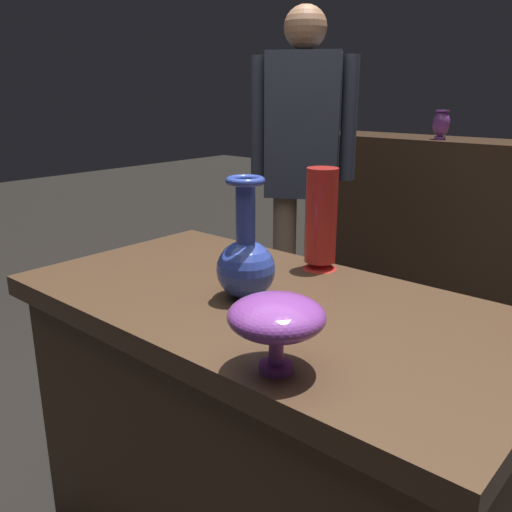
{
  "coord_description": "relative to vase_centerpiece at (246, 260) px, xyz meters",
  "views": [
    {
      "loc": [
        0.75,
        -0.9,
        1.26
      ],
      "look_at": [
        -0.02,
        -0.01,
        0.9
      ],
      "focal_mm": 38.38,
      "sensor_mm": 36.0,
      "label": 1
    }
  ],
  "objects": [
    {
      "name": "vase_left_accent",
      "position": [
        0.27,
        -0.22,
        0.01
      ],
      "size": [
        0.16,
        0.16,
        0.13
      ],
      "color": "#7A388E",
      "rests_on": "display_plinth"
    },
    {
      "name": "vase_tall_behind",
      "position": [
        0.01,
        0.29,
        0.04
      ],
      "size": [
        0.09,
        0.09,
        0.27
      ],
      "color": "red",
      "rests_on": "display_plinth"
    },
    {
      "name": "vase_centerpiece",
      "position": [
        0.0,
        0.0,
        0.0
      ],
      "size": [
        0.13,
        0.13,
        0.28
      ],
      "color": "#2D429E",
      "rests_on": "display_plinth"
    },
    {
      "name": "visitor_near_left",
      "position": [
        -0.69,
        1.14,
        0.05
      ],
      "size": [
        0.41,
        0.32,
        1.6
      ],
      "rotation": [
        0.0,
        0.0,
        3.68
      ],
      "color": "#846B56",
      "rests_on": "ground_plane"
    },
    {
      "name": "shelf_vase_left",
      "position": [
        -0.48,
        2.15,
        0.19
      ],
      "size": [
        0.09,
        0.09,
        0.16
      ],
      "color": "#7A388E",
      "rests_on": "back_display_shelf"
    },
    {
      "name": "display_plinth",
      "position": [
        0.04,
        0.03,
        -0.48
      ],
      "size": [
        1.2,
        0.64,
        0.8
      ],
      "color": "#422D1E",
      "rests_on": "ground_plane"
    }
  ]
}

